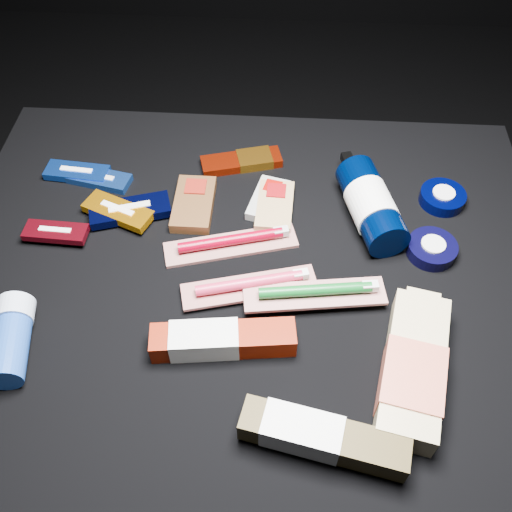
# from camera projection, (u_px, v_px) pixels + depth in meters

# --- Properties ---
(ground) EXTENTS (3.00, 3.00, 0.00)m
(ground) POSITION_uv_depth(u_px,v_px,m) (249.00, 381.00, 1.23)
(ground) COLOR black
(ground) RESTS_ON ground
(cloth_table) EXTENTS (0.98, 0.78, 0.40)m
(cloth_table) POSITION_uv_depth(u_px,v_px,m) (248.00, 333.00, 1.07)
(cloth_table) COLOR black
(cloth_table) RESTS_ON ground
(luna_bar_0) EXTENTS (0.12, 0.07, 0.02)m
(luna_bar_0) POSITION_uv_depth(u_px,v_px,m) (99.00, 179.00, 1.03)
(luna_bar_0) COLOR #184195
(luna_bar_0) RESTS_ON cloth_table
(luna_bar_1) EXTENTS (0.12, 0.05, 0.02)m
(luna_bar_1) POSITION_uv_depth(u_px,v_px,m) (77.00, 172.00, 1.04)
(luna_bar_1) COLOR #0F3794
(luna_bar_1) RESTS_ON cloth_table
(luna_bar_2) EXTENTS (0.15, 0.09, 0.02)m
(luna_bar_2) POSITION_uv_depth(u_px,v_px,m) (130.00, 210.00, 0.98)
(luna_bar_2) COLOR black
(luna_bar_2) RESTS_ON cloth_table
(luna_bar_3) EXTENTS (0.13, 0.09, 0.02)m
(luna_bar_3) POSITION_uv_depth(u_px,v_px,m) (118.00, 211.00, 0.97)
(luna_bar_3) COLOR orange
(luna_bar_3) RESTS_ON cloth_table
(luna_bar_4) EXTENTS (0.11, 0.04, 0.01)m
(luna_bar_4) POSITION_uv_depth(u_px,v_px,m) (56.00, 232.00, 0.94)
(luna_bar_4) COLOR maroon
(luna_bar_4) RESTS_ON cloth_table
(clif_bar_0) EXTENTS (0.07, 0.12, 0.02)m
(clif_bar_0) POSITION_uv_depth(u_px,v_px,m) (194.00, 202.00, 0.99)
(clif_bar_0) COLOR #4D2E16
(clif_bar_0) RESTS_ON cloth_table
(clif_bar_1) EXTENTS (0.08, 0.11, 0.02)m
(clif_bar_1) POSITION_uv_depth(u_px,v_px,m) (269.00, 198.00, 1.00)
(clif_bar_1) COLOR #A6A7A1
(clif_bar_1) RESTS_ON cloth_table
(clif_bar_2) EXTENTS (0.07, 0.11, 0.02)m
(clif_bar_2) POSITION_uv_depth(u_px,v_px,m) (275.00, 205.00, 0.99)
(clif_bar_2) COLOR tan
(clif_bar_2) RESTS_ON cloth_table
(power_bar) EXTENTS (0.15, 0.08, 0.02)m
(power_bar) POSITION_uv_depth(u_px,v_px,m) (246.00, 161.00, 1.06)
(power_bar) COLOR maroon
(power_bar) RESTS_ON cloth_table
(lotion_bottle) EXTENTS (0.12, 0.23, 0.07)m
(lotion_bottle) POSITION_uv_depth(u_px,v_px,m) (371.00, 205.00, 0.95)
(lotion_bottle) COLOR black
(lotion_bottle) RESTS_ON cloth_table
(cream_tin_upper) EXTENTS (0.08, 0.08, 0.02)m
(cream_tin_upper) POSITION_uv_depth(u_px,v_px,m) (442.00, 197.00, 1.00)
(cream_tin_upper) COLOR black
(cream_tin_upper) RESTS_ON cloth_table
(cream_tin_lower) EXTENTS (0.08, 0.08, 0.02)m
(cream_tin_lower) POSITION_uv_depth(u_px,v_px,m) (432.00, 249.00, 0.92)
(cream_tin_lower) COLOR black
(cream_tin_lower) RESTS_ON cloth_table
(bodywash_bottle) EXTENTS (0.12, 0.24, 0.05)m
(bodywash_bottle) POSITION_uv_depth(u_px,v_px,m) (413.00, 370.00, 0.77)
(bodywash_bottle) COLOR #CDB988
(bodywash_bottle) RESTS_ON cloth_table
(deodorant_stick) EXTENTS (0.08, 0.14, 0.05)m
(deodorant_stick) POSITION_uv_depth(u_px,v_px,m) (12.00, 338.00, 0.80)
(deodorant_stick) COLOR #1B439B
(deodorant_stick) RESTS_ON cloth_table
(toothbrush_pack_0) EXTENTS (0.22, 0.11, 0.02)m
(toothbrush_pack_0) POSITION_uv_depth(u_px,v_px,m) (233.00, 243.00, 0.94)
(toothbrush_pack_0) COLOR #AAA29E
(toothbrush_pack_0) RESTS_ON cloth_table
(toothbrush_pack_1) EXTENTS (0.21, 0.10, 0.02)m
(toothbrush_pack_1) POSITION_uv_depth(u_px,v_px,m) (251.00, 285.00, 0.87)
(toothbrush_pack_1) COLOR #ACA39F
(toothbrush_pack_1) RESTS_ON cloth_table
(toothbrush_pack_2) EXTENTS (0.22, 0.08, 0.02)m
(toothbrush_pack_2) POSITION_uv_depth(u_px,v_px,m) (317.00, 292.00, 0.86)
(toothbrush_pack_2) COLOR beige
(toothbrush_pack_2) RESTS_ON cloth_table
(toothpaste_carton_red) EXTENTS (0.21, 0.07, 0.04)m
(toothpaste_carton_red) POSITION_uv_depth(u_px,v_px,m) (217.00, 340.00, 0.81)
(toothpaste_carton_red) COLOR maroon
(toothpaste_carton_red) RESTS_ON cloth_table
(toothpaste_carton_green) EXTENTS (0.22, 0.09, 0.04)m
(toothpaste_carton_green) POSITION_uv_depth(u_px,v_px,m) (316.00, 435.00, 0.72)
(toothpaste_carton_green) COLOR #3D3114
(toothpaste_carton_green) RESTS_ON cloth_table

